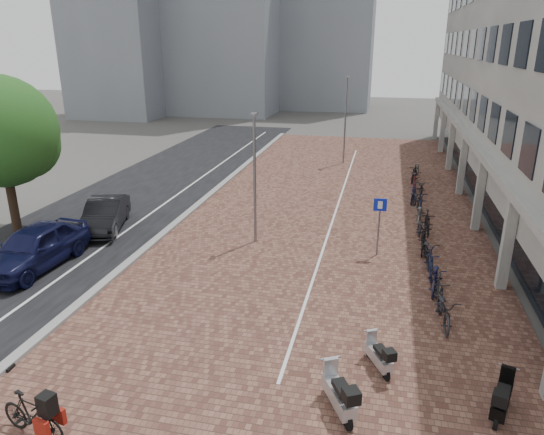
{
  "coord_description": "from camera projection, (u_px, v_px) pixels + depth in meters",
  "views": [
    {
      "loc": [
        4.4,
        -13.4,
        8.28
      ],
      "look_at": [
        0.0,
        6.0,
        1.3
      ],
      "focal_mm": 33.03,
      "sensor_mm": 36.0,
      "label": 1
    }
  ],
  "objects": [
    {
      "name": "shoes",
      "position": [
        6.0,
        369.0,
        13.32
      ],
      "size": [
        0.42,
        0.36,
        0.1
      ],
      "primitive_type": null,
      "rotation": [
        0.0,
        0.0,
        0.07
      ],
      "color": "black",
      "rests_on": "ground"
    },
    {
      "name": "lamp_far",
      "position": [
        345.0,
        121.0,
        35.18
      ],
      "size": [
        0.12,
        0.12,
        6.04
      ],
      "primitive_type": "cylinder",
      "color": "slate",
      "rests_on": "ground"
    },
    {
      "name": "curb",
      "position": [
        207.0,
        197.0,
        28.08
      ],
      "size": [
        0.35,
        42.0,
        0.14
      ],
      "primitive_type": "cube",
      "color": "gray",
      "rests_on": "ground"
    },
    {
      "name": "lane_line",
      "position": [
        176.0,
        196.0,
        28.49
      ],
      "size": [
        0.12,
        44.0,
        0.0
      ],
      "primitive_type": "cube",
      "color": "white",
      "rests_on": "street_asphalt"
    },
    {
      "name": "scooter_front",
      "position": [
        378.0,
        354.0,
        13.26
      ],
      "size": [
        1.02,
        1.41,
        0.94
      ],
      "primitive_type": null,
      "rotation": [
        0.0,
        0.0,
        0.48
      ],
      "color": "#B1B1B6",
      "rests_on": "ground"
    },
    {
      "name": "street_tree",
      "position": [
        5.0,
        134.0,
        21.76
      ],
      "size": [
        4.86,
        4.86,
        7.07
      ],
      "color": "#382619",
      "rests_on": "ground"
    },
    {
      "name": "car_dark",
      "position": [
        105.0,
        214.0,
        23.26
      ],
      "size": [
        2.73,
        4.6,
        1.43
      ],
      "primitive_type": "imported",
      "rotation": [
        0.0,
        0.0,
        0.3
      ],
      "color": "black",
      "rests_on": "ground"
    },
    {
      "name": "bike_row",
      "position": [
        422.0,
        214.0,
        23.87
      ],
      "size": [
        1.35,
        20.45,
        1.05
      ],
      "color": "black",
      "rests_on": "ground"
    },
    {
      "name": "ground",
      "position": [
        231.0,
        316.0,
        15.99
      ],
      "size": [
        140.0,
        140.0,
        0.0
      ],
      "primitive_type": "plane",
      "color": "#474442",
      "rests_on": "ground"
    },
    {
      "name": "scooter_mid",
      "position": [
        502.0,
        397.0,
        11.59
      ],
      "size": [
        0.94,
        1.59,
        1.04
      ],
      "primitive_type": null,
      "rotation": [
        0.0,
        0.0,
        -0.33
      ],
      "color": "black",
      "rests_on": "ground"
    },
    {
      "name": "parking_line",
      "position": [
        337.0,
        207.0,
        26.56
      ],
      "size": [
        0.1,
        30.0,
        0.0
      ],
      "primitive_type": "cube",
      "color": "white",
      "rests_on": "plaza_brick"
    },
    {
      "name": "car_navy",
      "position": [
        35.0,
        247.0,
        19.21
      ],
      "size": [
        2.24,
        5.03,
        1.68
      ],
      "primitive_type": "imported",
      "rotation": [
        0.0,
        0.0,
        -0.05
      ],
      "color": "black",
      "rests_on": "ground"
    },
    {
      "name": "parking_sign",
      "position": [
        379.0,
        218.0,
        19.98
      ],
      "size": [
        0.51,
        0.1,
        2.46
      ],
      "rotation": [
        0.0,
        0.0,
        0.04
      ],
      "color": "slate",
      "rests_on": "ground"
    },
    {
      "name": "plaza_brick",
      "position": [
        333.0,
        207.0,
        26.61
      ],
      "size": [
        14.5,
        42.0,
        0.04
      ],
      "primitive_type": "cube",
      "color": "brown",
      "rests_on": "ground"
    },
    {
      "name": "lamp_near",
      "position": [
        255.0,
        181.0,
        21.04
      ],
      "size": [
        0.12,
        0.12,
        5.54
      ],
      "primitive_type": "cylinder",
      "color": "slate",
      "rests_on": "ground"
    },
    {
      "name": "hero_bike",
      "position": [
        32.0,
        415.0,
        10.95
      ],
      "size": [
        1.88,
        0.88,
        1.28
      ],
      "rotation": [
        0.0,
        0.0,
        1.36
      ],
      "color": "black",
      "rests_on": "ground"
    },
    {
      "name": "street_asphalt",
      "position": [
        143.0,
        194.0,
        28.91
      ],
      "size": [
        8.0,
        50.0,
        0.03
      ],
      "primitive_type": "cube",
      "color": "black",
      "rests_on": "ground"
    },
    {
      "name": "scooter_back",
      "position": [
        339.0,
        392.0,
        11.67
      ],
      "size": [
        1.22,
        1.7,
        1.13
      ],
      "primitive_type": null,
      "rotation": [
        0.0,
        0.0,
        0.48
      ],
      "color": "#AFB0B5",
      "rests_on": "ground"
    }
  ]
}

